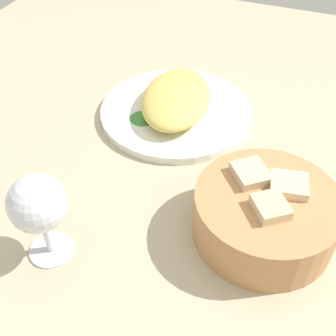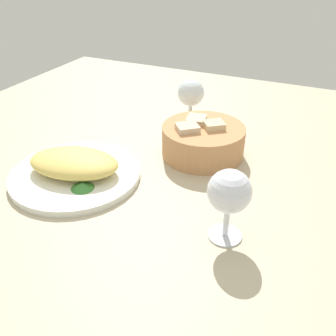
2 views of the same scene
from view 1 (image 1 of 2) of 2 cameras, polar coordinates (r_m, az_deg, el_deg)
The scene contains 6 objects.
ground_plane at distance 67.75cm, azimuth 5.03°, elevation -2.47°, with size 140.00×140.00×2.00cm, color #B9AB8D.
plate at distance 79.74cm, azimuth 1.07°, elevation 7.51°, with size 27.64×27.64×1.40cm, color white.
omelette at distance 78.07cm, azimuth 1.10°, elevation 9.23°, with size 19.39×12.01×4.41cm, color #E1C45F.
lettuce_garnish at distance 76.63cm, azimuth -3.38°, elevation 6.93°, with size 4.71×4.71×1.17cm, color #387F34.
bread_basket at distance 58.91cm, azimuth 12.77°, elevation -5.89°, with size 19.13×19.13×8.55cm.
wine_glass_near at distance 53.80cm, azimuth -16.84°, elevation -4.89°, with size 7.29×7.29×13.04cm.
Camera 1 is at (45.87, 11.70, 47.47)cm, focal length 45.97 mm.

